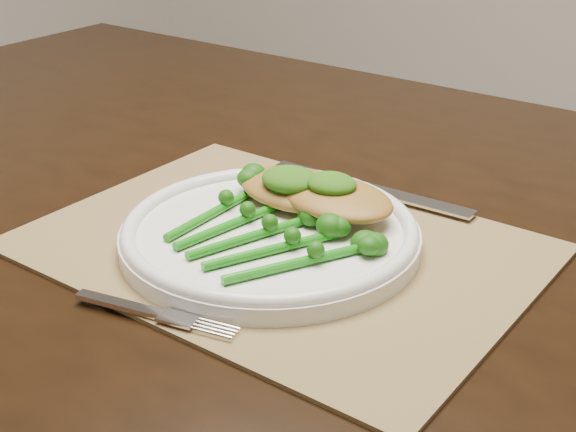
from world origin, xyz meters
The scene contains 9 objects.
placemat centered at (0.10, -0.22, 0.75)m, with size 0.45×0.33×0.00m, color olive.
dinner_plate centered at (0.09, -0.22, 0.77)m, with size 0.28×0.28×0.03m.
knife centered at (0.09, -0.07, 0.76)m, with size 0.23×0.02×0.01m.
fork centered at (0.09, -0.37, 0.76)m, with size 0.15×0.04×0.00m.
chicken_fillet_left centered at (0.08, -0.15, 0.78)m, with size 0.13×0.09×0.03m, color olive.
chicken_fillet_right centered at (0.12, -0.16, 0.79)m, with size 0.12×0.08×0.02m, color olive.
pesto_dollop_left centered at (0.08, -0.17, 0.80)m, with size 0.06×0.05×0.02m, color #1A470A.
pesto_dollop_right centered at (0.12, -0.16, 0.80)m, with size 0.05×0.04×0.02m, color #1A470A.
broccolini_bundle centered at (0.09, -0.25, 0.77)m, with size 0.19×0.20×0.04m.
Camera 1 is at (0.46, -0.76, 1.10)m, focal length 50.00 mm.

